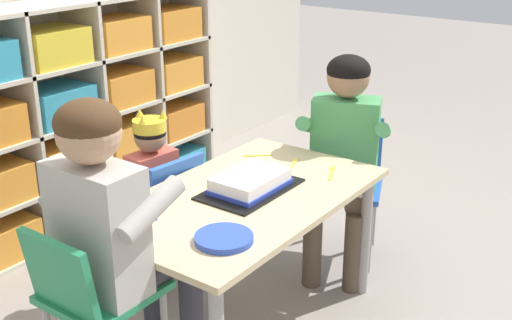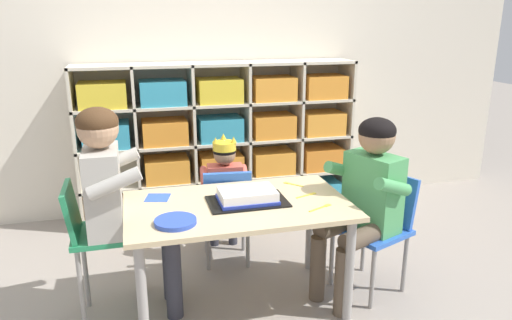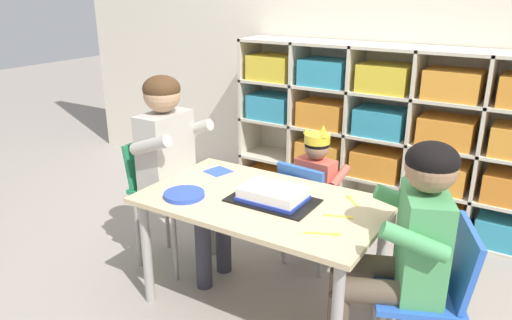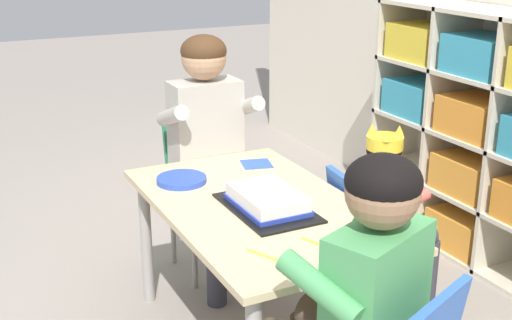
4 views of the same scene
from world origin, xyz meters
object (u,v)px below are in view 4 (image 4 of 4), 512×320
Objects in this scene: classroom_chair_blue at (365,238)px; birthday_cake_on_tray at (267,201)px; activity_table at (259,223)px; fork_near_child_seat at (270,257)px; guest_at_table_side at (358,288)px; adult_helper_seated at (211,132)px; fork_beside_plate_stack at (366,231)px; paper_plate_stack at (182,180)px; fork_by_napkin at (320,245)px; child_with_crown at (390,202)px; classroom_chair_adult_side at (203,173)px.

classroom_chair_blue is 0.50m from birthday_cake_on_tray.
fork_near_child_seat is (0.38, -0.16, 0.08)m from activity_table.
guest_at_table_side is 7.07× the size of fork_near_child_seat.
guest_at_table_side is at bearing -95.32° from adult_helper_seated.
paper_plate_stack is at bearing -103.12° from fork_beside_plate_stack.
fork_beside_plate_stack is at bearing 150.11° from classroom_chair_blue.
paper_plate_stack reaches higher than activity_table.
fork_by_napkin is (0.96, -0.04, -0.10)m from adult_helper_seated.
guest_at_table_side reaches higher than classroom_chair_blue.
classroom_chair_blue is 0.17m from child_with_crown.
fork_by_napkin is at bearing 128.91° from child_with_crown.
guest_at_table_side is at bearing -94.88° from classroom_chair_adult_side.
paper_plate_stack is 0.73m from fork_by_napkin.
guest_at_table_side reaches higher than birthday_cake_on_tray.
guest_at_table_side is at bearing 149.04° from classroom_chair_blue.
adult_helper_seated reaches higher than paper_plate_stack.
child_with_crown is 0.74× the size of adult_helper_seated.
classroom_chair_blue is 1.58× the size of birthday_cake_on_tray.
adult_helper_seated is at bearing -123.08° from fork_beside_plate_stack.
paper_plate_stack is (-1.01, -0.12, -0.01)m from guest_at_table_side.
classroom_chair_blue reaches higher than paper_plate_stack.
fork_beside_plate_stack is at bearing 32.84° from birthday_cake_on_tray.
paper_plate_stack is 1.51× the size of fork_by_napkin.
activity_table is at bearing -96.43° from adult_helper_seated.
guest_at_table_side is 0.63m from birthday_cake_on_tray.
classroom_chair_adult_side is at bearing 147.31° from paper_plate_stack.
guest_at_table_side reaches higher than paper_plate_stack.
classroom_chair_blue is 0.58× the size of adult_helper_seated.
fork_near_child_seat is at bearing 126.79° from classroom_chair_blue.
fork_beside_plate_stack is (0.36, 0.20, 0.08)m from activity_table.
guest_at_table_side is 7.75× the size of fork_by_napkin.
adult_helper_seated is at bearing 173.65° from activity_table.
birthday_cake_on_tray reaches higher than fork_near_child_seat.
birthday_cake_on_tray is at bearing 24.65° from paper_plate_stack.
classroom_chair_adult_side is 1.10m from fork_near_child_seat.
child_with_crown reaches higher than fork_by_napkin.
fork_by_napkin and fork_near_child_seat have the same top height.
child_with_crown is at bearing 85.99° from activity_table.
fork_beside_plate_stack is at bearing 138.93° from child_with_crown.
classroom_chair_adult_side reaches higher than fork_beside_plate_stack.
fork_by_napkin is (0.33, 0.01, -0.03)m from birthday_cake_on_tray.
adult_helper_seated is (-0.58, 0.06, 0.18)m from activity_table.
activity_table is at bearing -47.40° from fork_near_child_seat.
classroom_chair_blue is at bearing 90.60° from child_with_crown.
classroom_chair_blue reaches higher than fork_beside_plate_stack.
fork_near_child_seat is at bearing -101.84° from classroom_chair_adult_side.
child_with_crown is (0.04, 0.55, -0.01)m from activity_table.
paper_plate_stack is at bearing -133.14° from adult_helper_seated.
adult_helper_seated is (-0.62, -0.49, 0.18)m from child_with_crown.
birthday_cake_on_tray is 3.93× the size of fork_beside_plate_stack.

